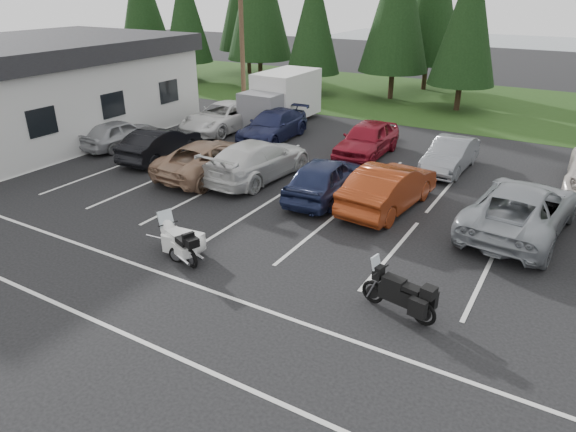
% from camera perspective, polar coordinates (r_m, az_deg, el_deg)
% --- Properties ---
extents(ground, '(120.00, 120.00, 0.00)m').
position_cam_1_polar(ground, '(16.39, -0.28, -2.85)').
color(ground, black).
rests_on(ground, ground).
extents(grass_strip, '(80.00, 16.00, 0.01)m').
position_cam_1_polar(grass_strip, '(38.00, 19.07, 11.76)').
color(grass_strip, '#203A12').
rests_on(grass_strip, ground).
extents(lake_water, '(70.00, 50.00, 0.02)m').
position_cam_1_polar(lake_water, '(68.00, 28.61, 15.31)').
color(lake_water, slate).
rests_on(lake_water, ground).
extents(building, '(10.60, 15.60, 4.90)m').
position_cam_1_polar(building, '(30.78, -26.74, 12.47)').
color(building, silver).
rests_on(building, ground).
extents(utility_pole, '(1.60, 0.26, 9.00)m').
position_cam_1_polar(utility_pole, '(30.23, -5.15, 19.02)').
color(utility_pole, '#473321').
rests_on(utility_pole, ground).
extents(box_truck, '(2.40, 5.60, 2.90)m').
position_cam_1_polar(box_truck, '(30.02, -1.15, 12.80)').
color(box_truck, silver).
rests_on(box_truck, ground).
extents(stall_markings, '(32.00, 16.00, 0.01)m').
position_cam_1_polar(stall_markings, '(17.96, 3.00, -0.31)').
color(stall_markings, silver).
rests_on(stall_markings, ground).
extents(conifer_1, '(3.96, 3.96, 9.22)m').
position_cam_1_polar(conifer_1, '(44.83, -11.32, 21.32)').
color(conifer_1, '#332316').
rests_on(conifer_1, ground).
extents(conifer_3, '(3.87, 3.87, 9.02)m').
position_cam_1_polar(conifer_3, '(38.44, 2.87, 21.09)').
color(conifer_3, '#332316').
rests_on(conifer_3, ground).
extents(conifer_5, '(4.14, 4.14, 9.63)m').
position_cam_1_polar(conifer_5, '(34.95, 19.45, 20.10)').
color(conifer_5, '#332316').
rests_on(conifer_5, ground).
extents(car_near_0, '(1.80, 4.17, 1.40)m').
position_cam_1_polar(car_near_0, '(27.17, -18.18, 8.72)').
color(car_near_0, '#A4A5A8').
rests_on(car_near_0, ground).
extents(car_near_1, '(1.95, 4.61, 1.48)m').
position_cam_1_polar(car_near_1, '(24.71, -13.99, 7.82)').
color(car_near_1, black).
rests_on(car_near_1, ground).
extents(car_near_2, '(2.66, 5.44, 1.49)m').
position_cam_1_polar(car_near_2, '(22.14, -8.55, 6.37)').
color(car_near_2, '#987358').
rests_on(car_near_2, ground).
extents(car_near_3, '(2.58, 5.69, 1.61)m').
position_cam_1_polar(car_near_3, '(21.56, -3.34, 6.28)').
color(car_near_3, silver).
rests_on(car_near_3, ground).
extents(car_near_4, '(2.24, 4.78, 1.58)m').
position_cam_1_polar(car_near_4, '(19.53, 4.09, 4.25)').
color(car_near_4, '#1B2244').
rests_on(car_near_4, ground).
extents(car_near_5, '(2.20, 5.12, 1.64)m').
position_cam_1_polar(car_near_5, '(18.86, 11.16, 3.17)').
color(car_near_5, maroon).
rests_on(car_near_5, ground).
extents(car_near_6, '(3.35, 6.23, 1.66)m').
position_cam_1_polar(car_near_6, '(18.34, 24.48, 0.76)').
color(car_near_6, gray).
rests_on(car_near_6, ground).
extents(car_far_0, '(2.88, 5.63, 1.52)m').
position_cam_1_polar(car_far_0, '(29.15, -7.18, 10.87)').
color(car_far_0, white).
rests_on(car_far_0, ground).
extents(car_far_1, '(2.34, 5.25, 1.49)m').
position_cam_1_polar(car_far_1, '(27.13, -1.71, 10.00)').
color(car_far_1, '#1B2045').
rests_on(car_far_1, ground).
extents(car_far_2, '(2.03, 4.84, 1.63)m').
position_cam_1_polar(car_far_2, '(24.69, 8.77, 8.43)').
color(car_far_2, maroon).
rests_on(car_far_2, ground).
extents(car_far_3, '(1.64, 4.30, 1.40)m').
position_cam_1_polar(car_far_3, '(23.55, 17.58, 6.48)').
color(car_far_3, slate).
rests_on(car_far_3, ground).
extents(touring_motorcycle, '(2.46, 1.51, 1.31)m').
position_cam_1_polar(touring_motorcycle, '(15.50, -12.13, -2.43)').
color(touring_motorcycle, white).
rests_on(touring_motorcycle, ground).
extents(cargo_trailer, '(1.64, 1.02, 0.72)m').
position_cam_1_polar(cargo_trailer, '(15.73, -11.47, -3.14)').
color(cargo_trailer, silver).
rests_on(cargo_trailer, ground).
extents(adventure_motorcycle, '(2.39, 1.21, 1.39)m').
position_cam_1_polar(adventure_motorcycle, '(12.95, 12.21, -7.97)').
color(adventure_motorcycle, black).
rests_on(adventure_motorcycle, ground).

